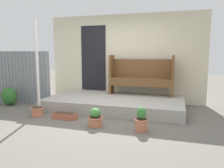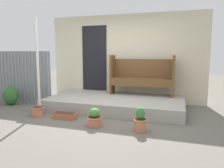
% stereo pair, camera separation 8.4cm
% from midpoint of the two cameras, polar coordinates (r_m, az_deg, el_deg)
% --- Properties ---
extents(ground_plane, '(24.00, 24.00, 0.00)m').
position_cam_midpoint_polar(ground_plane, '(5.03, -1.89, -8.78)').
color(ground_plane, '#666056').
extents(porch_slab, '(3.54, 1.88, 0.29)m').
position_cam_midpoint_polar(porch_slab, '(5.86, 1.30, -4.91)').
color(porch_slab, '#A8A399').
rests_on(porch_slab, ground_plane).
extents(house_wall, '(4.74, 0.08, 2.60)m').
position_cam_midpoint_polar(house_wall, '(6.65, 3.37, 6.68)').
color(house_wall, beige).
rests_on(house_wall, ground_plane).
extents(fence_corrugated, '(2.80, 0.05, 1.52)m').
position_cam_midpoint_polar(fence_corrugated, '(7.30, -24.70, 1.82)').
color(fence_corrugated, gray).
rests_on(fence_corrugated, ground_plane).
extents(support_post, '(0.06, 0.06, 2.26)m').
position_cam_midpoint_polar(support_post, '(5.49, -18.38, 4.23)').
color(support_post, white).
rests_on(support_post, ground_plane).
extents(bench, '(1.78, 0.40, 1.12)m').
position_cam_midpoint_polar(bench, '(6.20, 8.19, 2.44)').
color(bench, brown).
rests_on(bench, porch_slab).
extents(flower_pot_left, '(0.29, 0.29, 0.21)m').
position_cam_midpoint_polar(flower_pot_left, '(5.41, -18.41, -6.70)').
color(flower_pot_left, '#C67251').
rests_on(flower_pot_left, ground_plane).
extents(flower_pot_middle, '(0.32, 0.32, 0.37)m').
position_cam_midpoint_polar(flower_pot_middle, '(4.45, -4.04, -8.90)').
color(flower_pot_middle, '#C67251').
rests_on(flower_pot_middle, ground_plane).
extents(flower_pot_right, '(0.27, 0.27, 0.46)m').
position_cam_midpoint_polar(flower_pot_right, '(4.19, 8.00, -9.48)').
color(flower_pot_right, '#C67251').
rests_on(flower_pot_right, ground_plane).
extents(planter_box_rect, '(0.54, 0.20, 0.14)m').
position_cam_midpoint_polar(planter_box_rect, '(5.05, -11.79, -8.10)').
color(planter_box_rect, '#B26042').
rests_on(planter_box_rect, ground_plane).
extents(shrub_by_fence, '(0.43, 0.39, 0.52)m').
position_cam_midpoint_polar(shrub_by_fence, '(6.81, -24.66, -2.81)').
color(shrub_by_fence, '#2D6628').
rests_on(shrub_by_fence, ground_plane).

